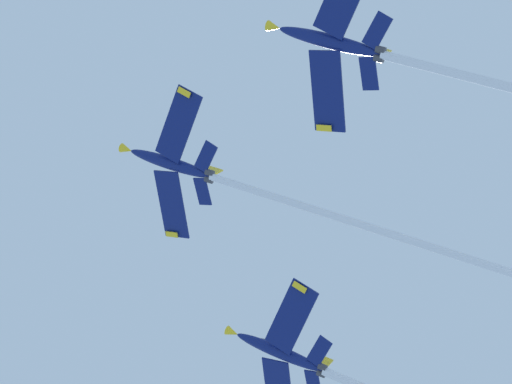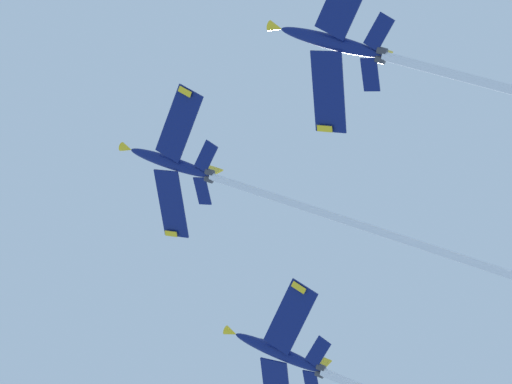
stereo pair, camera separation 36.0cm
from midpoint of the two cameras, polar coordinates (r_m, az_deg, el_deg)
jet_lead at (r=104.24m, az=0.38°, el=-0.08°), size 40.72×39.68×30.71m
jet_left_wing at (r=91.79m, az=10.79°, el=7.87°), size 35.84×33.97×26.27m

